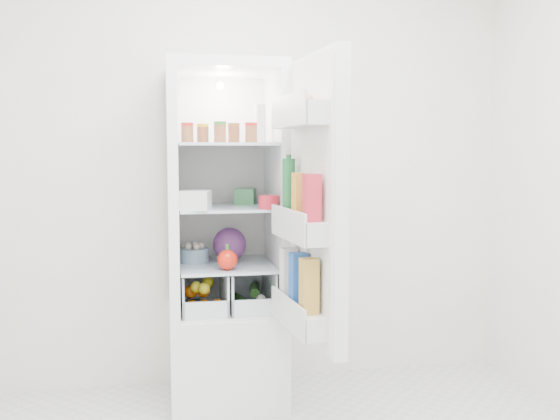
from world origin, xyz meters
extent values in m
cube|color=white|center=(0.00, 1.50, 1.30)|extent=(3.00, 0.02, 2.60)
cube|color=white|center=(-0.20, 1.21, 0.25)|extent=(0.60, 0.60, 0.50)
cube|color=white|center=(-0.20, 1.21, 1.77)|extent=(0.60, 0.60, 0.05)
cube|color=white|center=(-0.20, 1.49, 1.12)|extent=(0.60, 0.05, 1.25)
cube|color=white|center=(-0.47, 1.21, 1.12)|extent=(0.05, 0.60, 1.25)
cube|color=white|center=(0.07, 1.21, 1.12)|extent=(0.05, 0.60, 1.25)
cube|color=white|center=(-0.20, 1.46, 1.12)|extent=(0.50, 0.01, 1.25)
sphere|color=white|center=(-0.20, 1.42, 1.71)|extent=(0.05, 0.05, 0.05)
cube|color=silver|center=(-0.20, 1.19, 0.74)|extent=(0.49, 0.53, 0.01)
cube|color=silver|center=(-0.20, 1.19, 1.05)|extent=(0.49, 0.53, 0.02)
cube|color=silver|center=(-0.20, 1.19, 1.38)|extent=(0.49, 0.53, 0.02)
cylinder|color=#B21919|center=(-0.40, 1.05, 1.43)|extent=(0.06, 0.06, 0.08)
cylinder|color=gold|center=(-0.32, 1.10, 1.43)|extent=(0.06, 0.06, 0.08)
cylinder|color=#267226|center=(-0.24, 1.02, 1.43)|extent=(0.06, 0.06, 0.08)
cylinder|color=brown|center=(-0.16, 1.12, 1.43)|extent=(0.06, 0.06, 0.08)
cylinder|color=#B21919|center=(-0.08, 1.05, 1.43)|extent=(0.06, 0.06, 0.08)
cylinder|color=white|center=(-0.01, 1.17, 1.49)|extent=(0.07, 0.07, 0.20)
cube|color=silver|center=(-0.37, 0.99, 1.10)|extent=(0.18, 0.18, 0.09)
cylinder|color=#B41B27|center=(-0.01, 0.97, 1.09)|extent=(0.11, 0.11, 0.07)
cube|color=silver|center=(-0.35, 1.37, 1.08)|extent=(0.19, 0.16, 0.04)
cube|color=#387B47|center=(-0.08, 1.29, 1.10)|extent=(0.14, 0.17, 0.08)
sphere|color=#571F5C|center=(-0.17, 1.27, 0.84)|extent=(0.18, 0.18, 0.18)
sphere|color=red|center=(-0.21, 1.01, 0.80)|extent=(0.10, 0.10, 0.10)
cylinder|color=#83A9C3|center=(-0.36, 1.26, 0.79)|extent=(0.19, 0.19, 0.08)
sphere|color=orange|center=(-0.39, 1.06, 0.55)|extent=(0.07, 0.07, 0.07)
sphere|color=orange|center=(-0.32, 1.06, 0.55)|extent=(0.07, 0.07, 0.07)
sphere|color=orange|center=(-0.26, 1.06, 0.55)|extent=(0.07, 0.07, 0.07)
sphere|color=orange|center=(-0.39, 1.19, 0.61)|extent=(0.07, 0.07, 0.07)
sphere|color=orange|center=(-0.32, 1.19, 0.61)|extent=(0.07, 0.07, 0.07)
sphere|color=yellow|center=(-0.36, 1.12, 0.64)|extent=(0.06, 0.06, 0.06)
sphere|color=yellow|center=(-0.29, 1.24, 0.64)|extent=(0.06, 0.06, 0.06)
sphere|color=yellow|center=(-0.32, 1.08, 0.64)|extent=(0.06, 0.06, 0.06)
cylinder|color=#204C19|center=(-0.12, 1.19, 0.54)|extent=(0.09, 0.21, 0.05)
cylinder|color=#204C19|center=(-0.04, 1.24, 0.59)|extent=(0.08, 0.21, 0.05)
sphere|color=white|center=(-0.08, 1.06, 0.54)|extent=(0.05, 0.05, 0.05)
sphere|color=white|center=(-0.03, 1.08, 0.57)|extent=(0.05, 0.05, 0.05)
cube|color=white|center=(0.16, 0.61, 1.12)|extent=(0.12, 0.60, 1.30)
cube|color=white|center=(0.12, 0.61, 1.12)|extent=(0.06, 0.56, 1.26)
cube|color=silver|center=(0.07, 0.61, 1.50)|extent=(0.16, 0.51, 0.10)
cube|color=silver|center=(0.07, 0.61, 1.00)|extent=(0.16, 0.51, 0.10)
cube|color=silver|center=(0.07, 0.61, 0.60)|extent=(0.16, 0.51, 0.10)
sphere|color=#AE704E|center=(0.08, 0.49, 1.56)|extent=(0.05, 0.05, 0.05)
sphere|color=#AE704E|center=(0.07, 0.57, 1.56)|extent=(0.05, 0.05, 0.05)
sphere|color=#AE704E|center=(0.06, 0.65, 1.56)|extent=(0.05, 0.05, 0.05)
sphere|color=#AE704E|center=(0.06, 0.73, 1.56)|extent=(0.05, 0.05, 0.05)
cylinder|color=#19592B|center=(0.05, 0.75, 1.18)|extent=(0.06, 0.06, 0.26)
cube|color=gold|center=(0.07, 0.58, 1.15)|extent=(0.07, 0.07, 0.20)
cube|color=red|center=(0.08, 0.43, 1.15)|extent=(0.07, 0.07, 0.20)
cube|color=white|center=(0.05, 0.75, 0.77)|extent=(0.08, 0.08, 0.24)
cube|color=blue|center=(0.07, 0.61, 0.77)|extent=(0.08, 0.08, 0.24)
cube|color=gold|center=(0.08, 0.46, 0.77)|extent=(0.08, 0.08, 0.24)
camera|label=1|loc=(-0.53, -2.09, 1.34)|focal=40.00mm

